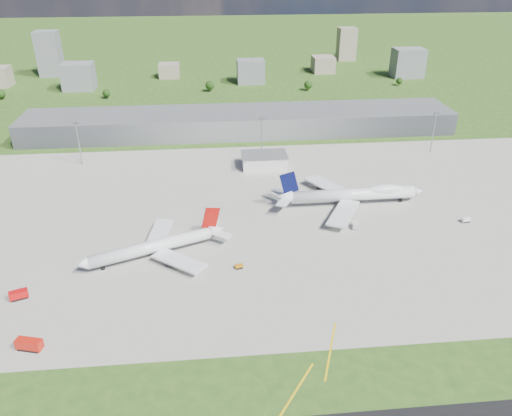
{
  "coord_description": "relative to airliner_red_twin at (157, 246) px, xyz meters",
  "views": [
    {
      "loc": [
        -21.25,
        -175.78,
        117.95
      ],
      "look_at": [
        -1.51,
        30.63,
        9.0
      ],
      "focal_mm": 35.0,
      "sensor_mm": 36.0,
      "label": 1
    }
  ],
  "objects": [
    {
      "name": "bldg_w",
      "position": [
        -93.83,
        292.16,
        7.28
      ],
      "size": [
        28.0,
        22.0,
        24.0
      ],
      "primitive_type": "cube",
      "color": "slate",
      "rests_on": "ground"
    },
    {
      "name": "bldg_tall_w",
      "position": [
        -133.83,
        352.16,
        17.28
      ],
      "size": [
        22.0,
        20.0,
        44.0
      ],
      "primitive_type": "cube",
      "color": "slate",
      "rests_on": "ground"
    },
    {
      "name": "terminal",
      "position": [
        46.17,
        157.16,
        2.78
      ],
      "size": [
        300.0,
        42.0,
        15.0
      ],
      "primitive_type": "cube",
      "color": "slate",
      "rests_on": "ground"
    },
    {
      "name": "bldg_c",
      "position": [
        66.17,
        302.16,
        6.28
      ],
      "size": [
        26.0,
        20.0,
        22.0
      ],
      "primitive_type": "cube",
      "color": "slate",
      "rests_on": "ground"
    },
    {
      "name": "apron",
      "position": [
        56.17,
        32.16,
        -4.68
      ],
      "size": [
        360.0,
        190.0,
        0.08
      ],
      "primitive_type": "cube",
      "color": "#9A988C",
      "rests_on": "ground"
    },
    {
      "name": "tug_yellow",
      "position": [
        34.18,
        -12.93,
        -3.85
      ],
      "size": [
        3.53,
        2.45,
        1.64
      ],
      "rotation": [
        0.0,
        0.0,
        0.2
      ],
      "color": "#C0700B",
      "rests_on": "ground"
    },
    {
      "name": "crash_tender",
      "position": [
        -49.69,
        -25.02,
        -3.0
      ],
      "size": [
        7.21,
        4.96,
        3.44
      ],
      "rotation": [
        0.0,
        0.0,
        0.35
      ],
      "color": "red",
      "rests_on": "ground"
    },
    {
      "name": "fire_truck",
      "position": [
        -37.59,
        -52.93,
        -2.83
      ],
      "size": [
        9.18,
        5.4,
        3.8
      ],
      "rotation": [
        0.0,
        0.0,
        -0.27
      ],
      "color": "red",
      "rests_on": "ground"
    },
    {
      "name": "tree_c",
      "position": [
        26.17,
        272.16,
        1.12
      ],
      "size": [
        8.1,
        8.1,
        9.9
      ],
      "color": "#382314",
      "rests_on": "ground"
    },
    {
      "name": "mast_west",
      "position": [
        -53.83,
        107.16,
        12.99
      ],
      "size": [
        3.5,
        2.0,
        25.9
      ],
      "color": "gray",
      "rests_on": "ground"
    },
    {
      "name": "airliner_blue_quad",
      "position": [
        96.02,
        39.08,
        0.88
      ],
      "size": [
        77.05,
        60.55,
        20.15
      ],
      "rotation": [
        0.0,
        0.0,
        0.02
      ],
      "color": "white",
      "rests_on": "ground"
    },
    {
      "name": "bldg_ce",
      "position": [
        146.17,
        342.16,
        3.28
      ],
      "size": [
        22.0,
        24.0,
        16.0
      ],
      "primitive_type": "cube",
      "color": "gray",
      "rests_on": "ground"
    },
    {
      "name": "tree_w",
      "position": [
        -63.83,
        257.16,
        0.14
      ],
      "size": [
        6.75,
        6.75,
        8.25
      ],
      "color": "#382314",
      "rests_on": "ground"
    },
    {
      "name": "van_white_far",
      "position": [
        145.69,
        15.59,
        -3.59
      ],
      "size": [
        4.47,
        2.62,
        2.22
      ],
      "rotation": [
        0.0,
        0.0,
        0.17
      ],
      "color": "white",
      "rests_on": "ground"
    },
    {
      "name": "bldg_tall_e",
      "position": [
        186.17,
        402.16,
        13.28
      ],
      "size": [
        20.0,
        18.0,
        36.0
      ],
      "primitive_type": "cube",
      "color": "gray",
      "rests_on": "ground"
    },
    {
      "name": "tree_e",
      "position": [
        116.17,
        267.16,
        0.79
      ],
      "size": [
        7.65,
        7.65,
        9.35
      ],
      "color": "#382314",
      "rests_on": "ground"
    },
    {
      "name": "bldg_e",
      "position": [
        226.17,
        312.16,
        9.28
      ],
      "size": [
        30.0,
        22.0,
        28.0
      ],
      "primitive_type": "cube",
      "color": "slate",
      "rests_on": "ground"
    },
    {
      "name": "airliner_red_twin",
      "position": [
        0.0,
        0.0,
        0.0
      ],
      "size": [
        61.83,
        46.79,
        17.72
      ],
      "rotation": [
        0.0,
        0.0,
        3.52
      ],
      "color": "white",
      "rests_on": "ground"
    },
    {
      "name": "ground",
      "position": [
        46.17,
        142.16,
        -4.72
      ],
      "size": [
        1400.0,
        1400.0,
        0.0
      ],
      "primitive_type": "plane",
      "color": "#2A4F18",
      "rests_on": "ground"
    },
    {
      "name": "mast_center",
      "position": [
        56.17,
        107.16,
        12.99
      ],
      "size": [
        3.5,
        2.0,
        25.9
      ],
      "color": "gray",
      "rests_on": "ground"
    },
    {
      "name": "tree_far_e",
      "position": [
        206.17,
        277.16,
        -0.19
      ],
      "size": [
        6.3,
        6.3,
        7.7
      ],
      "color": "#382314",
      "rests_on": "ground"
    },
    {
      "name": "bldg_cw",
      "position": [
        -13.83,
        332.16,
        2.28
      ],
      "size": [
        20.0,
        18.0,
        14.0
      ],
      "primitive_type": "cube",
      "color": "gray",
      "rests_on": "ground"
    },
    {
      "name": "mast_east",
      "position": [
        166.17,
        107.16,
        12.99
      ],
      "size": [
        3.5,
        2.0,
        25.9
      ],
      "color": "gray",
      "rests_on": "ground"
    },
    {
      "name": "van_white_near",
      "position": [
        90.92,
        15.02,
        -3.44
      ],
      "size": [
        3.58,
        5.38,
        2.53
      ],
      "rotation": [
        0.0,
        0.0,
        1.26
      ],
      "color": "silver",
      "rests_on": "ground"
    },
    {
      "name": "tree_far_w",
      "position": [
        -153.83,
        262.16,
        0.47
      ],
      "size": [
        7.2,
        7.2,
        8.8
      ],
      "color": "#382314",
      "rests_on": "ground"
    },
    {
      "name": "ops_building",
      "position": [
        56.17,
        92.16,
        -0.72
      ],
      "size": [
        26.0,
        16.0,
        8.0
      ],
      "primitive_type": "cube",
      "color": "silver",
      "rests_on": "ground"
    }
  ]
}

